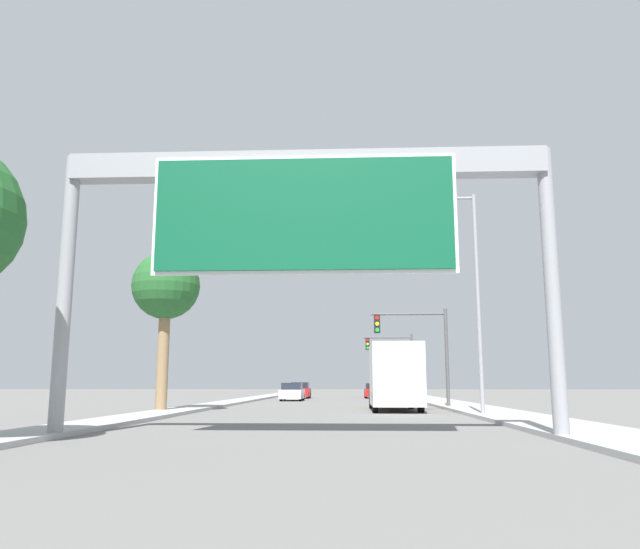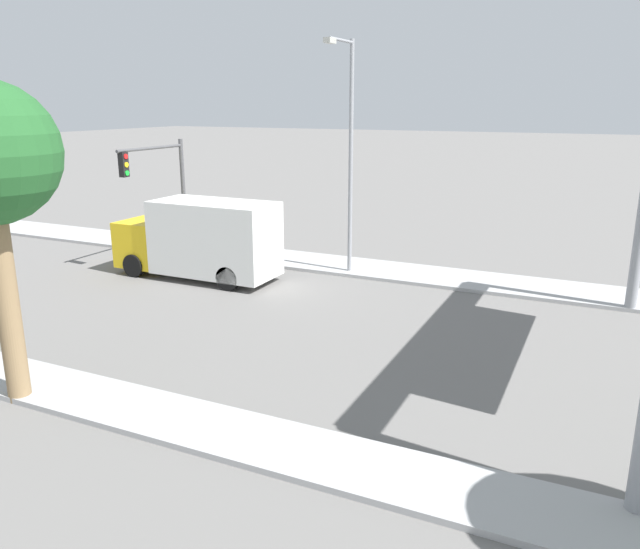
{
  "view_description": "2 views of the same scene",
  "coord_description": "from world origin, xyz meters",
  "px_view_note": "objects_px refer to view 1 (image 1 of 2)",
  "views": [
    {
      "loc": [
        1.19,
        1.77,
        1.41
      ],
      "look_at": [
        0.0,
        26.85,
        5.79
      ],
      "focal_mm": 35.0,
      "sensor_mm": 36.0,
      "label": 1
    },
    {
      "loc": [
        -17.85,
        19.03,
        7.33
      ],
      "look_at": [
        0.15,
        27.52,
        1.84
      ],
      "focal_mm": 35.0,
      "sensor_mm": 36.0,
      "label": 2
    }
  ],
  "objects_px": {
    "car_far_right": "(374,391)",
    "traffic_light_mid_block": "(396,355)",
    "truck_box_primary": "(394,377)",
    "sign_gantry": "(304,208)",
    "palm_tree_background": "(166,289)",
    "car_mid_left": "(292,392)",
    "street_lamp_right": "(471,284)",
    "traffic_light_near_intersection": "(421,340)",
    "car_near_center": "(300,391)"
  },
  "relations": [
    {
      "from": "truck_box_primary",
      "to": "traffic_light_near_intersection",
      "type": "relative_size",
      "value": 1.29
    },
    {
      "from": "car_far_right",
      "to": "sign_gantry",
      "type": "bearing_deg",
      "value": -94.5
    },
    {
      "from": "car_near_center",
      "to": "truck_box_primary",
      "type": "relative_size",
      "value": 0.62
    },
    {
      "from": "car_near_center",
      "to": "street_lamp_right",
      "type": "bearing_deg",
      "value": -72.59
    },
    {
      "from": "car_near_center",
      "to": "traffic_light_near_intersection",
      "type": "distance_m",
      "value": 25.14
    },
    {
      "from": "car_mid_left",
      "to": "car_near_center",
      "type": "bearing_deg",
      "value": 90.0
    },
    {
      "from": "car_near_center",
      "to": "traffic_light_mid_block",
      "type": "bearing_deg",
      "value": -20.77
    },
    {
      "from": "truck_box_primary",
      "to": "car_near_center",
      "type": "bearing_deg",
      "value": 104.72
    },
    {
      "from": "car_far_right",
      "to": "palm_tree_background",
      "type": "xyz_separation_m",
      "value": [
        -11.47,
        -30.16,
        5.41
      ]
    },
    {
      "from": "sign_gantry",
      "to": "palm_tree_background",
      "type": "xyz_separation_m",
      "value": [
        -7.97,
        14.31,
        0.03
      ]
    },
    {
      "from": "sign_gantry",
      "to": "street_lamp_right",
      "type": "distance_m",
      "value": 13.14
    },
    {
      "from": "car_mid_left",
      "to": "traffic_light_mid_block",
      "type": "distance_m",
      "value": 10.57
    },
    {
      "from": "sign_gantry",
      "to": "car_mid_left",
      "type": "distance_m",
      "value": 35.84
    },
    {
      "from": "traffic_light_mid_block",
      "to": "car_far_right",
      "type": "bearing_deg",
      "value": 112.58
    },
    {
      "from": "truck_box_primary",
      "to": "traffic_light_mid_block",
      "type": "height_order",
      "value": "traffic_light_mid_block"
    },
    {
      "from": "car_mid_left",
      "to": "traffic_light_mid_block",
      "type": "height_order",
      "value": "traffic_light_mid_block"
    },
    {
      "from": "truck_box_primary",
      "to": "palm_tree_background",
      "type": "distance_m",
      "value": 12.53
    },
    {
      "from": "street_lamp_right",
      "to": "sign_gantry",
      "type": "bearing_deg",
      "value": -119.99
    },
    {
      "from": "sign_gantry",
      "to": "traffic_light_near_intersection",
      "type": "distance_m",
      "value": 20.94
    },
    {
      "from": "palm_tree_background",
      "to": "truck_box_primary",
      "type": "bearing_deg",
      "value": 12.39
    },
    {
      "from": "traffic_light_near_intersection",
      "to": "palm_tree_background",
      "type": "xyz_separation_m",
      "value": [
        -13.27,
        -5.83,
        2.22
      ]
    },
    {
      "from": "car_far_right",
      "to": "truck_box_primary",
      "type": "distance_m",
      "value": 27.66
    },
    {
      "from": "palm_tree_background",
      "to": "street_lamp_right",
      "type": "bearing_deg",
      "value": -11.41
    },
    {
      "from": "car_near_center",
      "to": "traffic_light_near_intersection",
      "type": "bearing_deg",
      "value": -69.36
    },
    {
      "from": "car_far_right",
      "to": "traffic_light_mid_block",
      "type": "height_order",
      "value": "traffic_light_mid_block"
    },
    {
      "from": "traffic_light_near_intersection",
      "to": "street_lamp_right",
      "type": "height_order",
      "value": "street_lamp_right"
    },
    {
      "from": "car_mid_left",
      "to": "car_far_right",
      "type": "relative_size",
      "value": 0.95
    },
    {
      "from": "traffic_light_near_intersection",
      "to": "palm_tree_background",
      "type": "bearing_deg",
      "value": -156.29
    },
    {
      "from": "car_near_center",
      "to": "traffic_light_mid_block",
      "type": "height_order",
      "value": "traffic_light_mid_block"
    },
    {
      "from": "car_mid_left",
      "to": "traffic_light_mid_block",
      "type": "relative_size",
      "value": 0.77
    },
    {
      "from": "car_far_right",
      "to": "traffic_light_mid_block",
      "type": "xyz_separation_m",
      "value": [
        1.8,
        -4.34,
        3.23
      ]
    },
    {
      "from": "traffic_light_mid_block",
      "to": "palm_tree_background",
      "type": "distance_m",
      "value": 29.12
    },
    {
      "from": "palm_tree_background",
      "to": "street_lamp_right",
      "type": "xyz_separation_m",
      "value": [
        14.54,
        -2.93,
        -0.36
      ]
    },
    {
      "from": "sign_gantry",
      "to": "truck_box_primary",
      "type": "xyz_separation_m",
      "value": [
        3.5,
        16.83,
        -4.34
      ]
    },
    {
      "from": "palm_tree_background",
      "to": "car_far_right",
      "type": "bearing_deg",
      "value": 69.17
    },
    {
      "from": "car_near_center",
      "to": "car_mid_left",
      "type": "bearing_deg",
      "value": -90.0
    },
    {
      "from": "car_mid_left",
      "to": "palm_tree_background",
      "type": "height_order",
      "value": "palm_tree_background"
    },
    {
      "from": "sign_gantry",
      "to": "traffic_light_near_intersection",
      "type": "xyz_separation_m",
      "value": [
        5.29,
        20.14,
        -2.19
      ]
    },
    {
      "from": "car_near_center",
      "to": "sign_gantry",
      "type": "bearing_deg",
      "value": -85.4
    },
    {
      "from": "traffic_light_near_intersection",
      "to": "car_mid_left",
      "type": "bearing_deg",
      "value": 120.18
    },
    {
      "from": "car_mid_left",
      "to": "car_near_center",
      "type": "height_order",
      "value": "car_near_center"
    },
    {
      "from": "car_mid_left",
      "to": "truck_box_primary",
      "type": "bearing_deg",
      "value": -69.2
    },
    {
      "from": "truck_box_primary",
      "to": "car_far_right",
      "type": "bearing_deg",
      "value": 90.0
    },
    {
      "from": "truck_box_primary",
      "to": "palm_tree_background",
      "type": "relative_size",
      "value": 0.92
    },
    {
      "from": "traffic_light_near_intersection",
      "to": "car_near_center",
      "type": "bearing_deg",
      "value": 110.64
    },
    {
      "from": "sign_gantry",
      "to": "palm_tree_background",
      "type": "relative_size",
      "value": 1.68
    },
    {
      "from": "car_far_right",
      "to": "car_near_center",
      "type": "distance_m",
      "value": 7.07
    },
    {
      "from": "car_near_center",
      "to": "palm_tree_background",
      "type": "height_order",
      "value": "palm_tree_background"
    },
    {
      "from": "palm_tree_background",
      "to": "street_lamp_right",
      "type": "distance_m",
      "value": 14.84
    },
    {
      "from": "truck_box_primary",
      "to": "traffic_light_near_intersection",
      "type": "height_order",
      "value": "traffic_light_near_intersection"
    }
  ]
}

